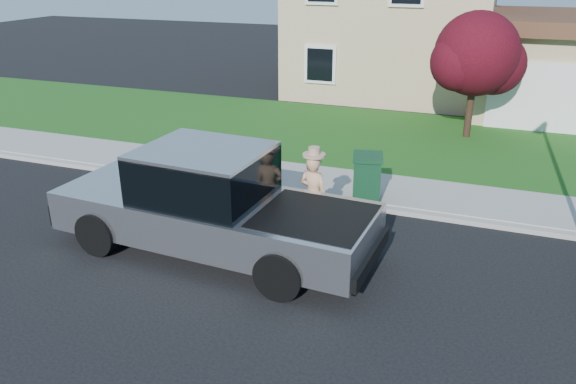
% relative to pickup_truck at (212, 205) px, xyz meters
% --- Properties ---
extents(ground, '(80.00, 80.00, 0.00)m').
position_rel_pickup_truck_xyz_m(ground, '(0.53, 0.16, -1.00)').
color(ground, black).
rests_on(ground, ground).
extents(curb, '(40.00, 0.20, 0.12)m').
position_rel_pickup_truck_xyz_m(curb, '(1.53, 3.06, -0.94)').
color(curb, gray).
rests_on(curb, ground).
extents(sidewalk, '(40.00, 2.00, 0.15)m').
position_rel_pickup_truck_xyz_m(sidewalk, '(1.53, 4.16, -0.93)').
color(sidewalk, gray).
rests_on(sidewalk, ground).
extents(lawn, '(40.00, 7.00, 0.10)m').
position_rel_pickup_truck_xyz_m(lawn, '(1.53, 8.66, -0.95)').
color(lawn, '#1A3D11').
rests_on(lawn, ground).
extents(house, '(14.00, 11.30, 6.85)m').
position_rel_pickup_truck_xyz_m(house, '(1.84, 16.55, 2.17)').
color(house, tan).
rests_on(house, ground).
extents(pickup_truck, '(6.66, 2.73, 2.15)m').
position_rel_pickup_truck_xyz_m(pickup_truck, '(0.00, 0.00, 0.00)').
color(pickup_truck, black).
rests_on(pickup_truck, ground).
extents(woman, '(0.73, 0.58, 1.94)m').
position_rel_pickup_truck_xyz_m(woman, '(1.63, 1.42, -0.08)').
color(woman, tan).
rests_on(woman, ground).
extents(ornamental_tree, '(2.88, 2.60, 3.96)m').
position_rel_pickup_truck_xyz_m(ornamental_tree, '(4.31, 9.67, 1.63)').
color(ornamental_tree, black).
rests_on(ornamental_tree, lawn).
extents(trash_bin, '(0.84, 0.92, 1.12)m').
position_rel_pickup_truck_xyz_m(trash_bin, '(2.37, 3.26, -0.28)').
color(trash_bin, '#0F381F').
rests_on(trash_bin, sidewalk).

